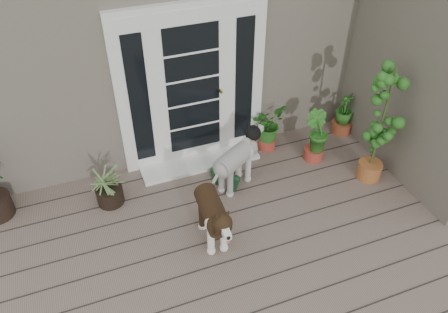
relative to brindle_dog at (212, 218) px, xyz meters
name	(u,v)px	position (x,y,z in m)	size (l,w,h in m)	color
deck	(278,276)	(0.49, -0.68, -0.40)	(6.20, 4.60, 0.12)	#6B5B4C
house_main	(163,1)	(0.49, 3.57, 1.09)	(7.40, 4.00, 3.10)	#665E54
door_unit	(192,87)	(0.29, 1.52, 0.74)	(1.90, 0.14, 2.15)	white
door_step	(200,162)	(0.29, 1.32, -0.31)	(1.60, 0.40, 0.05)	white
brindle_dog	(212,218)	(0.00, 0.00, 0.00)	(0.35, 0.81, 0.68)	#3A2615
white_dog	(235,165)	(0.57, 0.74, 0.00)	(0.34, 0.80, 0.67)	silver
spider_plant	(108,184)	(-0.97, 1.00, -0.05)	(0.54, 0.54, 0.57)	#76935A
herb_a	(268,131)	(1.28, 1.32, -0.05)	(0.46, 0.46, 0.58)	#1E4F16
herb_b	(315,143)	(1.78, 0.87, -0.08)	(0.35, 0.35, 0.53)	#185117
herb_c	(343,117)	(2.48, 1.29, -0.10)	(0.31, 0.31, 0.48)	#204F16
sapling	(381,126)	(2.25, 0.28, 0.47)	(0.48, 0.48, 1.63)	#2B651C
clog_left	(217,175)	(0.39, 0.96, -0.29)	(0.14, 0.31, 0.09)	#17391A
clog_right	(235,183)	(0.56, 0.73, -0.30)	(0.12, 0.27, 0.08)	#16381F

